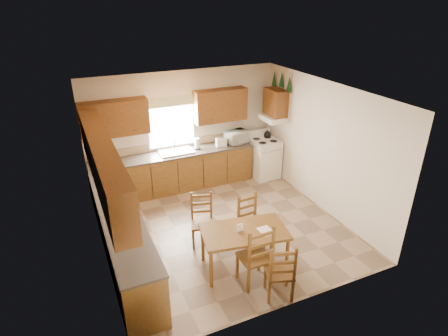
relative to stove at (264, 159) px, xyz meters
name	(u,v)px	position (x,y,z in m)	size (l,w,h in m)	color
floor	(223,228)	(-1.88, -1.71, -0.47)	(4.50, 4.50, 0.00)	#846B54
ceiling	(223,93)	(-1.88, -1.71, 2.23)	(4.50, 4.50, 0.00)	brown
wall_left	(96,190)	(-4.13, -1.71, 0.88)	(4.50, 4.50, 0.00)	beige
wall_right	(323,147)	(0.37, -1.71, 0.88)	(4.50, 4.50, 0.00)	beige
wall_back	(184,129)	(-1.88, 0.54, 0.88)	(4.50, 4.50, 0.00)	beige
wall_front	(292,230)	(-1.88, -3.96, 0.88)	(4.50, 4.50, 0.00)	beige
lower_cab_back	(174,172)	(-2.25, 0.24, -0.03)	(3.75, 0.60, 0.88)	brown
lower_cab_left	(123,237)	(-3.83, -1.86, -0.03)	(0.60, 3.60, 0.88)	brown
counter_back	(173,154)	(-2.25, 0.24, 0.43)	(3.75, 0.63, 0.04)	#423932
counter_left	(119,214)	(-3.83, -1.86, 0.43)	(0.63, 3.60, 0.04)	#423932
backsplash	(169,145)	(-2.25, 0.53, 0.54)	(3.75, 0.01, 0.18)	#957E5C
upper_cab_back_left	(114,118)	(-3.43, 0.38, 1.38)	(1.41, 0.33, 0.75)	brown
upper_cab_back_right	(220,105)	(-1.02, 0.38, 1.38)	(1.25, 0.33, 0.75)	brown
upper_cab_left	(103,163)	(-3.96, -1.86, 1.38)	(0.33, 3.60, 0.75)	brown
upper_cab_stove	(276,102)	(0.20, -0.06, 1.43)	(0.33, 0.62, 0.62)	brown
range_hood	(273,118)	(0.15, -0.06, 1.05)	(0.44, 0.62, 0.12)	silver
window_frame	(171,123)	(-2.18, 0.51, 1.08)	(1.13, 0.02, 1.18)	silver
window_pane	(171,123)	(-2.18, 0.51, 1.08)	(1.05, 0.01, 1.10)	white
window_valance	(170,101)	(-2.18, 0.48, 1.58)	(1.19, 0.01, 0.24)	#57763A
sink_basin	(176,152)	(-2.18, 0.24, 0.47)	(0.75, 0.45, 0.04)	silver
pine_decal_a	(289,84)	(0.33, -0.38, 1.91)	(0.22, 0.22, 0.36)	#153D1B
pine_decal_b	(282,79)	(0.33, -0.06, 1.95)	(0.22, 0.22, 0.36)	#153D1B
pine_decal_c	(274,79)	(0.33, 0.26, 1.91)	(0.22, 0.22, 0.36)	#153D1B
stove	(264,159)	(0.00, 0.00, 0.00)	(0.64, 0.66, 0.95)	silver
coffeemaker	(102,158)	(-3.80, 0.23, 0.60)	(0.18, 0.22, 0.31)	silver
paper_towel	(197,144)	(-1.67, 0.26, 0.58)	(0.11, 0.11, 0.26)	white
toaster	(221,142)	(-1.09, 0.19, 0.54)	(0.24, 0.15, 0.19)	silver
microwave	(237,137)	(-0.65, 0.23, 0.59)	(0.50, 0.36, 0.30)	silver
dining_table	(244,249)	(-2.04, -2.91, -0.11)	(1.38, 0.79, 0.74)	brown
chair_near_left	(280,269)	(-1.85, -3.70, 0.01)	(0.41, 0.39, 0.97)	brown
chair_near_right	(255,253)	(-2.05, -3.29, 0.08)	(0.46, 0.44, 1.10)	brown
chair_far_left	(252,223)	(-1.65, -2.44, 0.01)	(0.41, 0.39, 0.98)	brown
chair_far_right	(202,221)	(-2.43, -2.01, 0.02)	(0.41, 0.39, 0.98)	brown
table_paper	(266,231)	(-1.73, -3.07, 0.26)	(0.20, 0.27, 0.00)	white
table_card	(240,227)	(-2.11, -2.89, 0.33)	(0.10, 0.02, 0.13)	white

